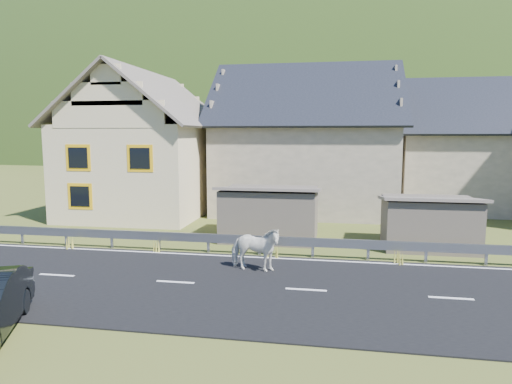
# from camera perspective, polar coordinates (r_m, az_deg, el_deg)

# --- Properties ---
(ground) EXTENTS (160.00, 160.00, 0.00)m
(ground) POSITION_cam_1_polar(r_m,az_deg,el_deg) (13.69, 6.27, -12.21)
(ground) COLOR #404F1B
(ground) RESTS_ON ground
(road) EXTENTS (60.00, 7.00, 0.04)m
(road) POSITION_cam_1_polar(r_m,az_deg,el_deg) (13.68, 6.27, -12.13)
(road) COLOR black
(road) RESTS_ON ground
(lane_markings) EXTENTS (60.00, 6.60, 0.01)m
(lane_markings) POSITION_cam_1_polar(r_m,az_deg,el_deg) (13.67, 6.28, -12.03)
(lane_markings) COLOR silver
(lane_markings) RESTS_ON road
(guardrail) EXTENTS (28.10, 0.09, 0.75)m
(guardrail) POSITION_cam_1_polar(r_m,az_deg,el_deg) (17.06, 7.11, -6.32)
(guardrail) COLOR #93969B
(guardrail) RESTS_ON ground
(shed_left) EXTENTS (4.30, 3.30, 2.40)m
(shed_left) POSITION_cam_1_polar(r_m,az_deg,el_deg) (19.88, 1.78, -2.73)
(shed_left) COLOR #61574A
(shed_left) RESTS_ON ground
(shed_right) EXTENTS (3.80, 2.90, 2.20)m
(shed_right) POSITION_cam_1_polar(r_m,az_deg,el_deg) (19.57, 20.79, -3.67)
(shed_right) COLOR #61574A
(shed_right) RESTS_ON ground
(house_cream) EXTENTS (7.80, 9.80, 8.30)m
(house_cream) POSITION_cam_1_polar(r_m,az_deg,el_deg) (27.12, -13.56, 6.67)
(house_cream) COLOR beige
(house_cream) RESTS_ON ground
(house_stone_a) EXTENTS (10.80, 9.80, 8.90)m
(house_stone_a) POSITION_cam_1_polar(r_m,az_deg,el_deg) (27.94, 6.37, 7.40)
(house_stone_a) COLOR tan
(house_stone_a) RESTS_ON ground
(house_stone_b) EXTENTS (9.80, 8.80, 8.10)m
(house_stone_b) POSITION_cam_1_polar(r_m,az_deg,el_deg) (30.99, 25.50, 5.99)
(house_stone_b) COLOR tan
(house_stone_b) RESTS_ON ground
(mountain) EXTENTS (440.00, 280.00, 260.00)m
(mountain) POSITION_cam_1_polar(r_m,az_deg,el_deg) (194.48, 11.13, -0.09)
(mountain) COLOR #223A15
(mountain) RESTS_ON ground
(conifer_patch) EXTENTS (76.00, 50.00, 28.00)m
(conifer_patch) POSITION_cam_1_polar(r_m,az_deg,el_deg) (134.96, -14.58, 7.68)
(conifer_patch) COLOR black
(conifer_patch) RESTS_ON ground
(horse) EXTENTS (1.03, 1.87, 1.50)m
(horse) POSITION_cam_1_polar(r_m,az_deg,el_deg) (15.16, -0.15, -7.10)
(horse) COLOR silver
(horse) RESTS_ON road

